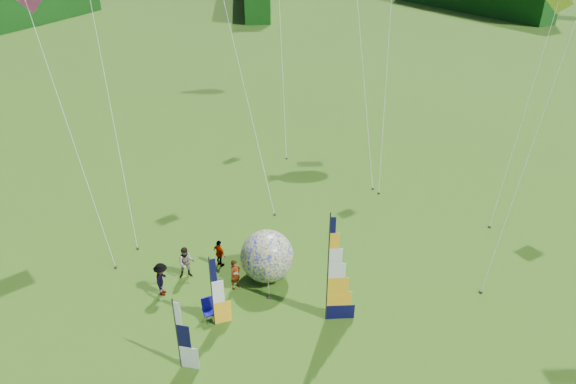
{
  "coord_description": "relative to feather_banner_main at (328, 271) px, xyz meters",
  "views": [
    {
      "loc": [
        -2.68,
        -14.81,
        15.96
      ],
      "look_at": [
        -1.0,
        4.0,
        5.5
      ],
      "focal_mm": 32.0,
      "sensor_mm": 36.0,
      "label": 1
    }
  ],
  "objects": [
    {
      "name": "ground",
      "position": [
        -0.51,
        -2.13,
        -2.67
      ],
      "size": [
        220.0,
        220.0,
        0.0
      ],
      "primitive_type": "plane",
      "color": "#447C1B",
      "rests_on": "ground"
    },
    {
      "name": "treeline_ring",
      "position": [
        -0.51,
        -2.13,
        1.33
      ],
      "size": [
        210.0,
        210.0,
        8.0
      ],
      "primitive_type": null,
      "color": "#0F420F",
      "rests_on": "ground"
    },
    {
      "name": "feather_banner_main",
      "position": [
        0.0,
        0.0,
        0.0
      ],
      "size": [
        1.43,
        0.14,
        5.33
      ],
      "primitive_type": null,
      "rotation": [
        0.0,
        0.0,
        -0.03
      ],
      "color": "#0A0935",
      "rests_on": "ground"
    },
    {
      "name": "side_banner_left",
      "position": [
        -4.89,
        0.11,
        -0.91
      ],
      "size": [
        0.98,
        0.31,
        3.51
      ],
      "primitive_type": null,
      "rotation": [
        0.0,
        0.0,
        0.22
      ],
      "color": "#FEAA19",
      "rests_on": "ground"
    },
    {
      "name": "side_banner_far",
      "position": [
        -6.13,
        -2.14,
        -0.99
      ],
      "size": [
        0.97,
        0.38,
        3.34
      ],
      "primitive_type": null,
      "rotation": [
        0.0,
        0.0,
        -0.3
      ],
      "color": "white",
      "rests_on": "ground"
    },
    {
      "name": "bol_inflatable",
      "position": [
        -2.41,
        3.17,
        -1.37
      ],
      "size": [
        3.22,
        3.22,
        2.58
      ],
      "primitive_type": "sphere",
      "rotation": [
        0.0,
        0.0,
        -0.3
      ],
      "color": "#02129E",
      "rests_on": "ground"
    },
    {
      "name": "spectator_a",
      "position": [
        -3.96,
        2.52,
        -1.88
      ],
      "size": [
        0.68,
        0.67,
        1.58
      ],
      "primitive_type": "imported",
      "rotation": [
        0.0,
        0.0,
        0.76
      ],
      "color": "#66594C",
      "rests_on": "ground"
    },
    {
      "name": "spectator_b",
      "position": [
        -6.33,
        3.59,
        -1.81
      ],
      "size": [
        0.87,
        0.52,
        1.7
      ],
      "primitive_type": "imported",
      "rotation": [
        0.0,
        0.0,
        0.14
      ],
      "color": "#66594C",
      "rests_on": "ground"
    },
    {
      "name": "spectator_c",
      "position": [
        -7.37,
        2.38,
        -1.8
      ],
      "size": [
        0.47,
        1.13,
        1.72
      ],
      "primitive_type": "imported",
      "rotation": [
        0.0,
        0.0,
        1.52
      ],
      "color": "#66594C",
      "rests_on": "ground"
    },
    {
      "name": "spectator_d",
      "position": [
        -4.76,
        4.36,
        -1.92
      ],
      "size": [
        0.84,
        0.9,
        1.5
      ],
      "primitive_type": "imported",
      "rotation": [
        0.0,
        0.0,
        2.27
      ],
      "color": "#66594C",
      "rests_on": "ground"
    },
    {
      "name": "camp_chair",
      "position": [
        -5.09,
        0.44,
        -2.14
      ],
      "size": [
        0.78,
        0.78,
        1.05
      ],
      "primitive_type": null,
      "rotation": [
        0.0,
        0.0,
        0.36
      ],
      "color": "#08066A",
      "rests_on": "ground"
    },
    {
      "name": "kite_whale",
      "position": [
        4.97,
        18.26,
        6.16
      ],
      "size": [
        6.62,
        17.22,
        17.65
      ],
      "primitive_type": null,
      "rotation": [
        0.0,
        0.0,
        0.18
      ],
      "color": "black",
      "rests_on": "ground"
    },
    {
      "name": "kite_rainbow_delta",
      "position": [
        -10.22,
        9.58,
        4.99
      ],
      "size": [
        6.54,
        11.09,
        15.32
      ],
      "primitive_type": null,
      "rotation": [
        0.0,
        0.0,
        -0.05
      ],
      "color": "red",
      "rests_on": "ground"
    },
    {
      "name": "kite_parafoil",
      "position": [
        10.52,
        4.26,
        6.33
      ],
      "size": [
        11.2,
        11.53,
        17.99
      ],
      "primitive_type": null,
      "rotation": [
        0.0,
        0.0,
        -0.23
      ],
      "color": "#A22B0C",
      "rests_on": "ground"
    },
    {
      "name": "small_kite_red",
      "position": [
        -3.09,
        13.36,
        4.1
      ],
      "size": [
        5.41,
        11.14,
        13.53
      ],
      "primitive_type": null,
      "rotation": [
        0.0,
        0.0,
        -0.03
      ],
      "color": "red",
      "rests_on": "ground"
    },
    {
      "name": "small_kite_orange",
      "position": [
        6.24,
        15.84,
        6.32
      ],
      "size": [
        6.65,
        12.32,
        17.97
      ],
      "primitive_type": null,
      "rotation": [
        0.0,
        0.0,
        -0.22
      ],
      "color": "#E04B0E",
      "rests_on": "ground"
    },
    {
      "name": "small_kite_yellow",
      "position": [
        12.57,
        9.26,
        3.71
      ],
      "size": [
        9.22,
        9.93,
        12.76
      ],
      "primitive_type": null,
      "rotation": [
        0.0,
        0.0,
        -0.35
      ],
      "color": "yellow",
      "rests_on": "ground"
    },
    {
      "name": "small_kite_pink",
      "position": [
        -11.52,
        6.72,
        4.3
      ],
      "size": [
        7.44,
        8.34,
        13.92
      ],
      "primitive_type": null,
      "rotation": [
        0.0,
        0.0,
        -0.25
      ],
      "color": "#F53E9F",
      "rests_on": "ground"
    },
    {
      "name": "small_kite_green",
      "position": [
        -0.25,
        21.88,
        5.27
      ],
      "size": [
        4.18,
        12.76,
        15.86
      ],
      "primitive_type": null,
      "rotation": [
        0.0,
        0.0,
        0.15
      ],
      "color": "green",
      "rests_on": "ground"
    }
  ]
}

